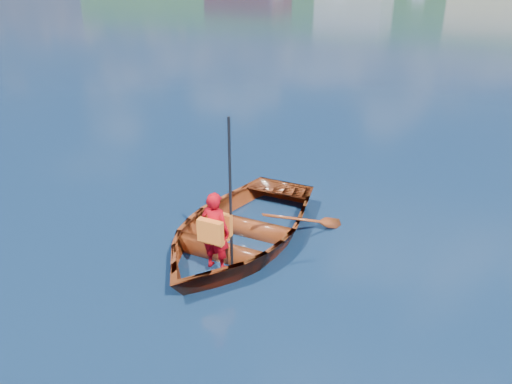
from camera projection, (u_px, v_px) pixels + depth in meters
The scene contains 3 objects.
ground at pixel (199, 253), 7.13m from camera, with size 600.00×600.00×0.00m.
rowboat at pixel (238, 228), 7.36m from camera, with size 2.63×3.61×0.73m.
child_paddler at pixel (215, 230), 6.38m from camera, with size 0.40×0.35×2.03m.
Camera 1 is at (3.60, -5.05, 3.71)m, focal length 35.00 mm.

